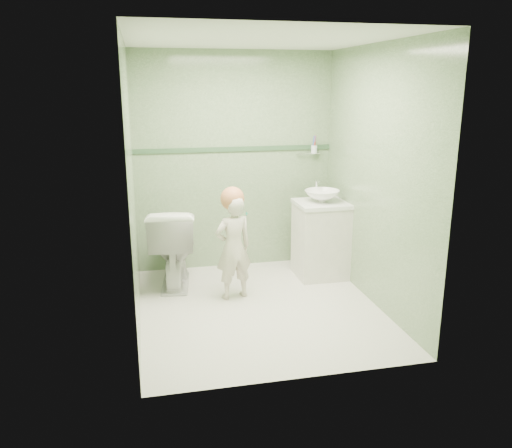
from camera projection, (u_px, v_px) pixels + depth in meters
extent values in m
plane|color=silver|center=(259.00, 308.00, 4.89)|extent=(2.50, 2.50, 0.00)
cube|color=gray|center=(235.00, 162.00, 5.75)|extent=(2.20, 0.04, 2.40)
cube|color=gray|center=(302.00, 216.00, 3.40)|extent=(2.20, 0.04, 2.40)
cube|color=gray|center=(132.00, 188.00, 4.35)|extent=(0.04, 2.50, 2.40)
cube|color=gray|center=(375.00, 178.00, 4.80)|extent=(0.04, 2.50, 2.40)
plane|color=white|center=(260.00, 39.00, 4.26)|extent=(2.50, 2.50, 0.00)
cube|color=#345537|center=(235.00, 149.00, 5.70)|extent=(2.20, 0.02, 0.05)
cube|color=beige|center=(321.00, 241.00, 5.62)|extent=(0.52, 0.50, 0.80)
cube|color=white|center=(322.00, 204.00, 5.51)|extent=(0.54, 0.52, 0.04)
imported|color=white|center=(322.00, 196.00, 5.49)|extent=(0.37, 0.37, 0.13)
cylinder|color=silver|center=(316.00, 187.00, 5.66)|extent=(0.03, 0.03, 0.18)
cylinder|color=silver|center=(318.00, 181.00, 5.60)|extent=(0.02, 0.12, 0.02)
cylinder|color=silver|center=(308.00, 154.00, 5.86)|extent=(0.26, 0.02, 0.02)
cylinder|color=silver|center=(314.00, 149.00, 5.84)|extent=(0.07, 0.07, 0.09)
cylinder|color=#C93E35|center=(315.00, 143.00, 5.83)|extent=(0.01, 0.01, 0.17)
cylinder|color=#C93E35|center=(315.00, 143.00, 5.81)|extent=(0.01, 0.01, 0.17)
cylinder|color=blue|center=(313.00, 143.00, 5.82)|extent=(0.01, 0.01, 0.17)
cylinder|color=#794EAA|center=(314.00, 143.00, 5.81)|extent=(0.01, 0.01, 0.17)
imported|color=white|center=(173.00, 246.00, 5.36)|extent=(0.57, 0.87, 0.84)
imported|color=beige|center=(233.00, 248.00, 5.00)|extent=(0.43, 0.33, 1.03)
sphere|color=#BE7348|center=(232.00, 199.00, 4.90)|extent=(0.23, 0.23, 0.23)
cylinder|color=#068A6C|center=(247.00, 214.00, 4.83)|extent=(0.04, 0.14, 0.06)
cube|color=white|center=(238.00, 209.00, 4.83)|extent=(0.03, 0.03, 0.02)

